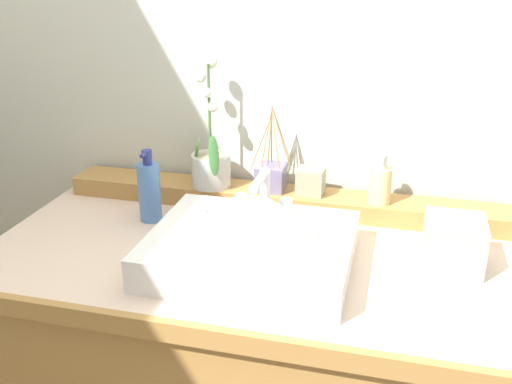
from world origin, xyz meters
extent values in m
cube|color=beige|center=(0.00, 0.44, 1.33)|extent=(3.09, 0.20, 2.65)
cube|color=beige|center=(0.00, 0.00, 0.81)|extent=(1.30, 0.66, 0.04)
cube|color=#A6783E|center=(0.00, -0.33, 0.81)|extent=(1.30, 0.02, 0.04)
cube|color=#A6783E|center=(0.00, 0.26, 0.85)|extent=(1.22, 0.12, 0.05)
cube|color=white|center=(0.00, -0.07, 0.87)|extent=(0.45, 0.37, 0.08)
sphere|color=white|center=(0.00, -0.09, 0.86)|extent=(0.26, 0.26, 0.26)
cylinder|color=silver|center=(0.00, 0.06, 0.95)|extent=(0.02, 0.02, 0.10)
cylinder|color=silver|center=(0.00, 0.00, 1.00)|extent=(0.02, 0.11, 0.02)
sphere|color=silver|center=(0.00, 0.06, 1.00)|extent=(0.03, 0.03, 0.03)
cylinder|color=silver|center=(-0.06, 0.06, 0.92)|extent=(0.03, 0.03, 0.04)
cylinder|color=silver|center=(0.05, 0.06, 0.92)|extent=(0.03, 0.03, 0.04)
ellipsoid|color=silver|center=(-0.13, 0.03, 0.92)|extent=(0.07, 0.04, 0.02)
cylinder|color=silver|center=(-0.20, 0.25, 0.92)|extent=(0.11, 0.11, 0.09)
cylinder|color=tan|center=(-0.20, 0.25, 0.96)|extent=(0.10, 0.10, 0.01)
cylinder|color=#476B38|center=(-0.20, 0.25, 1.09)|extent=(0.01, 0.01, 0.25)
ellipsoid|color=#387033|center=(-0.23, 0.24, 0.98)|extent=(0.03, 0.04, 0.07)
ellipsoid|color=#387033|center=(-0.18, 0.20, 0.98)|extent=(0.04, 0.04, 0.11)
sphere|color=silver|center=(-0.19, 0.24, 1.11)|extent=(0.03, 0.03, 0.03)
sphere|color=silver|center=(-0.20, 0.24, 1.14)|extent=(0.03, 0.03, 0.03)
sphere|color=silver|center=(-0.23, 0.26, 1.18)|extent=(0.03, 0.03, 0.03)
sphere|color=silver|center=(-0.20, 0.27, 1.22)|extent=(0.03, 0.03, 0.03)
cylinder|color=#DCC286|center=(0.26, 0.24, 0.93)|extent=(0.06, 0.06, 0.10)
cylinder|color=silver|center=(0.26, 0.24, 0.98)|extent=(0.02, 0.02, 0.02)
cylinder|color=silver|center=(0.26, 0.24, 1.00)|extent=(0.03, 0.03, 0.02)
cylinder|color=silver|center=(0.26, 0.23, 1.01)|extent=(0.01, 0.03, 0.01)
cube|color=slate|center=(-0.03, 0.26, 0.91)|extent=(0.08, 0.08, 0.07)
cylinder|color=#9E7A4C|center=(-0.01, 0.27, 1.03)|extent=(0.06, 0.01, 0.18)
cylinder|color=#9E7A4C|center=(-0.01, 0.28, 1.03)|extent=(0.05, 0.04, 0.18)
cylinder|color=#9E7A4C|center=(-0.04, 0.28, 1.03)|extent=(0.01, 0.04, 0.18)
cylinder|color=#9E7A4C|center=(-0.04, 0.28, 1.01)|extent=(0.02, 0.03, 0.14)
cylinder|color=#9E7A4C|center=(-0.06, 0.26, 1.01)|extent=(0.06, 0.01, 0.15)
cylinder|color=#9E7A4C|center=(-0.04, 0.25, 1.02)|extent=(0.03, 0.02, 0.16)
cylinder|color=#9E7A4C|center=(-0.04, 0.25, 1.01)|extent=(0.01, 0.03, 0.15)
cylinder|color=#9E7A4C|center=(-0.02, 0.25, 1.02)|extent=(0.03, 0.03, 0.17)
cube|color=gray|center=(0.08, 0.26, 0.91)|extent=(0.08, 0.06, 0.07)
cylinder|color=#4D79B8|center=(-0.32, 0.10, 0.90)|extent=(0.06, 0.06, 0.16)
cylinder|color=navy|center=(-0.32, 0.10, 0.99)|extent=(0.02, 0.02, 0.02)
cylinder|color=navy|center=(-0.32, 0.10, 1.01)|extent=(0.03, 0.03, 0.02)
cylinder|color=navy|center=(-0.32, 0.08, 1.01)|extent=(0.01, 0.03, 0.01)
cube|color=#91A694|center=(0.44, 0.04, 0.88)|extent=(0.13, 0.13, 0.11)
camera|label=1|loc=(0.30, -1.21, 1.49)|focal=41.17mm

